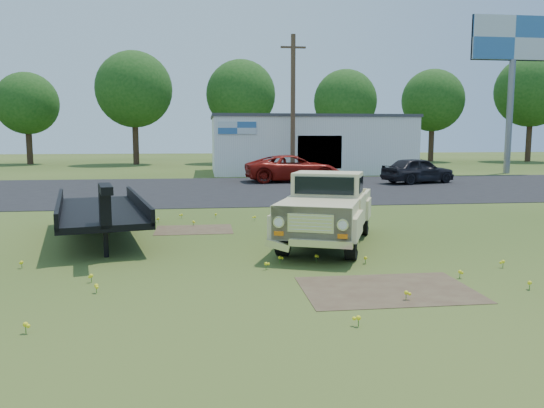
{
  "coord_description": "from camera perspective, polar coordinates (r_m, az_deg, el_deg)",
  "views": [
    {
      "loc": [
        -1.69,
        -11.75,
        2.71
      ],
      "look_at": [
        -0.05,
        1.0,
        1.04
      ],
      "focal_mm": 35.0,
      "sensor_mm": 36.0,
      "label": 1
    }
  ],
  "objects": [
    {
      "name": "treeline_d",
      "position": [
        52.53,
        -3.36,
        11.64
      ],
      "size": [
        6.72,
        6.72,
        10.0
      ],
      "color": "#3B271A",
      "rests_on": "ground"
    },
    {
      "name": "vintage_pickup_truck",
      "position": [
        13.25,
        6.0,
        -0.47
      ],
      "size": [
        3.68,
        5.37,
        1.82
      ],
      "primitive_type": null,
      "rotation": [
        0.0,
        0.0,
        -0.38
      ],
      "color": "beige",
      "rests_on": "ground"
    },
    {
      "name": "asphalt_lot",
      "position": [
        26.94,
        -3.71,
        1.6
      ],
      "size": [
        90.0,
        14.0,
        0.02
      ],
      "primitive_type": "cube",
      "color": "black",
      "rests_on": "ground"
    },
    {
      "name": "treeline_e",
      "position": [
        52.67,
        7.89,
        10.88
      ],
      "size": [
        6.08,
        6.08,
        9.04
      ],
      "color": "#3B271A",
      "rests_on": "ground"
    },
    {
      "name": "ground",
      "position": [
        12.18,
        0.83,
        -5.47
      ],
      "size": [
        140.0,
        140.0,
        0.0
      ],
      "primitive_type": "plane",
      "color": "#2E4516",
      "rests_on": "ground"
    },
    {
      "name": "treeline_f",
      "position": [
        58.4,
        16.91,
        10.6
      ],
      "size": [
        6.4,
        6.4,
        9.52
      ],
      "color": "#3B271A",
      "rests_on": "ground"
    },
    {
      "name": "billboard",
      "position": [
        42.25,
        24.48,
        14.67
      ],
      "size": [
        6.1,
        0.45,
        11.05
      ],
      "color": "slate",
      "rests_on": "ground"
    },
    {
      "name": "dark_sedan",
      "position": [
        31.25,
        15.41,
        3.49
      ],
      "size": [
        4.62,
        2.97,
        1.46
      ],
      "primitive_type": "imported",
      "rotation": [
        0.0,
        0.0,
        1.88
      ],
      "color": "black",
      "rests_on": "ground"
    },
    {
      "name": "treeline_g",
      "position": [
        61.92,
        26.15,
        10.85
      ],
      "size": [
        7.36,
        7.36,
        10.95
      ],
      "color": "#3B271A",
      "rests_on": "ground"
    },
    {
      "name": "utility_pole_mid",
      "position": [
        34.28,
        2.27,
        10.55
      ],
      "size": [
        1.6,
        0.3,
        9.0
      ],
      "color": "#412B1E",
      "rests_on": "ground"
    },
    {
      "name": "treeline_b",
      "position": [
        55.3,
        -24.87,
        9.78
      ],
      "size": [
        5.76,
        5.76,
        8.57
      ],
      "color": "#3B271A",
      "rests_on": "ground"
    },
    {
      "name": "red_pickup",
      "position": [
        31.18,
        2.25,
        3.82
      ],
      "size": [
        5.75,
        2.98,
        1.55
      ],
      "primitive_type": "imported",
      "rotation": [
        0.0,
        0.0,
        1.65
      ],
      "color": "maroon",
      "rests_on": "ground"
    },
    {
      "name": "dirt_patch_b",
      "position": [
        15.5,
        -8.38,
        -2.76
      ],
      "size": [
        2.2,
        1.6,
        0.01
      ],
      "primitive_type": "cube",
      "color": "#4B3728",
      "rests_on": "ground"
    },
    {
      "name": "commercial_building",
      "position": [
        39.51,
        3.91,
        6.49
      ],
      "size": [
        14.2,
        8.2,
        4.15
      ],
      "color": "white",
      "rests_on": "ground"
    },
    {
      "name": "treeline_c",
      "position": [
        51.81,
        -14.62,
        11.83
      ],
      "size": [
        7.04,
        7.04,
        10.47
      ],
      "color": "#3B271A",
      "rests_on": "ground"
    },
    {
      "name": "dirt_patch_a",
      "position": [
        9.7,
        12.33,
        -9.0
      ],
      "size": [
        3.0,
        2.0,
        0.01
      ],
      "primitive_type": "cube",
      "color": "#4B3728",
      "rests_on": "ground"
    },
    {
      "name": "flatbed_trailer",
      "position": [
        14.7,
        -18.02,
        -0.24
      ],
      "size": [
        3.45,
        6.56,
        1.7
      ],
      "primitive_type": null,
      "rotation": [
        0.0,
        0.0,
        0.23
      ],
      "color": "black",
      "rests_on": "ground"
    }
  ]
}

